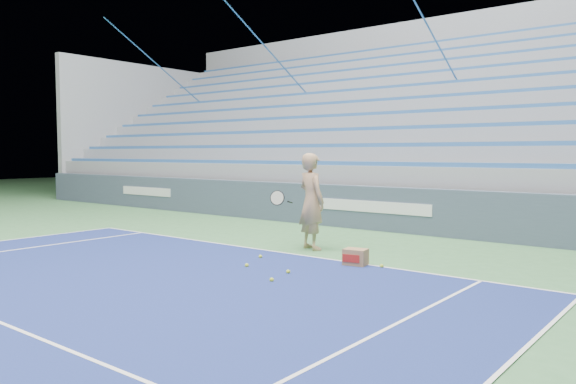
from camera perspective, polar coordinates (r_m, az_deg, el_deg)
name	(u,v)px	position (r m, az deg, el deg)	size (l,w,h in m)	color
sponsor_barrier	(375,208)	(14.26, 8.83, -1.64)	(30.00, 0.32, 1.10)	#3D4A5D
bleachers	(462,140)	(19.38, 17.30, 5.05)	(31.00, 9.15, 7.30)	gray
tennis_player	(311,201)	(11.24, 2.38, -0.96)	(1.02, 0.96, 1.94)	tan
ball_box	(355,257)	(9.79, 6.87, -6.59)	(0.44, 0.37, 0.29)	#926B46
tennis_ball_0	(247,265)	(9.61, -4.21, -7.45)	(0.07, 0.07, 0.07)	#C5DC2D
tennis_ball_1	(260,257)	(10.40, -2.82, -6.56)	(0.07, 0.07, 0.07)	#C5DC2D
tennis_ball_2	(288,272)	(9.09, 0.02, -8.11)	(0.07, 0.07, 0.07)	#C5DC2D
tennis_ball_3	(382,266)	(9.67, 9.49, -7.43)	(0.07, 0.07, 0.07)	#C5DC2D
tennis_ball_4	(272,280)	(8.53, -1.67, -8.91)	(0.07, 0.07, 0.07)	#C5DC2D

